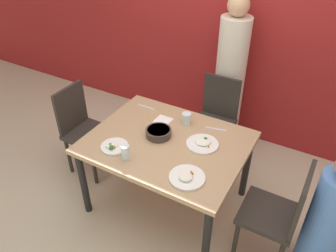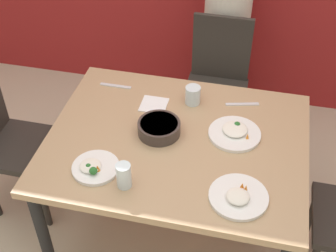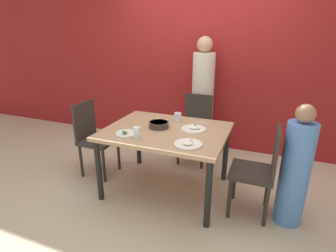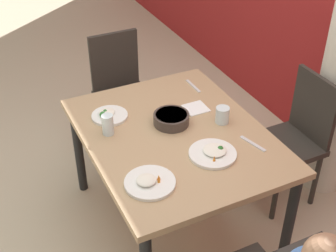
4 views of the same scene
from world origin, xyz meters
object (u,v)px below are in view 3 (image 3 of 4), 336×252
chair_child_spot (260,168)px  person_adult (202,101)px  chair_adult_spot (195,126)px  bowl_curry (159,125)px  plate_rice_adult (126,133)px  glass_water_tall (137,133)px  person_child (295,171)px

chair_child_spot → person_adult: (-0.89, 1.25, 0.28)m
chair_adult_spot → bowl_curry: size_ratio=4.28×
chair_child_spot → plate_rice_adult: (-1.30, -0.21, 0.24)m
chair_child_spot → glass_water_tall: 1.21m
person_child → plate_rice_adult: size_ratio=5.22×
chair_adult_spot → plate_rice_adult: 1.23m
chair_child_spot → glass_water_tall: bearing=-76.8°
chair_adult_spot → glass_water_tall: size_ratio=7.34×
person_adult → bowl_curry: 1.16m
person_adult → glass_water_tall: (-0.25, -1.52, 0.01)m
bowl_curry → glass_water_tall: bearing=-100.2°
person_adult → bowl_curry: (-0.19, -1.14, -0.01)m
person_adult → person_child: bearing=-46.5°
chair_adult_spot → chair_child_spot: (0.89, -0.92, 0.00)m
chair_adult_spot → glass_water_tall: 1.25m
person_adult → plate_rice_adult: size_ratio=7.52×
chair_child_spot → bowl_curry: (-1.08, 0.10, 0.26)m
chair_child_spot → plate_rice_adult: 1.34m
person_child → chair_adult_spot: bearing=142.1°
person_adult → plate_rice_adult: (-0.42, -1.46, -0.03)m
chair_adult_spot → glass_water_tall: (-0.25, -1.19, 0.29)m
chair_adult_spot → plate_rice_adult: bearing=-110.2°
person_adult → glass_water_tall: bearing=-99.5°
chair_child_spot → person_adult: person_adult is taller
person_adult → bowl_curry: bearing=-99.3°
chair_child_spot → person_child: bearing=90.0°
chair_adult_spot → person_adult: (0.00, 0.33, 0.28)m
glass_water_tall → person_child: bearing=10.6°
chair_adult_spot → glass_water_tall: chair_adult_spot is taller
chair_adult_spot → person_child: (1.18, -0.92, 0.03)m
bowl_curry → plate_rice_adult: 0.39m
plate_rice_adult → person_child: bearing=7.4°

